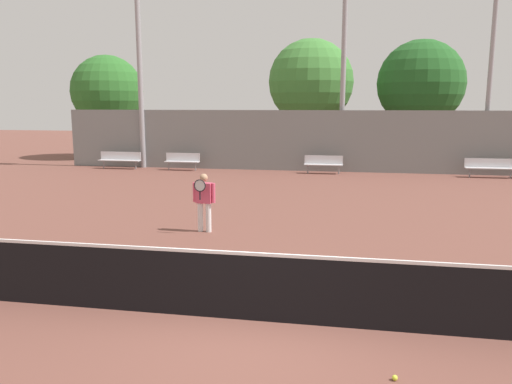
{
  "coord_description": "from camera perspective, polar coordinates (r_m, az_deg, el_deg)",
  "views": [
    {
      "loc": [
        1.28,
        -7.06,
        3.27
      ],
      "look_at": [
        -1.14,
        6.29,
        0.87
      ],
      "focal_mm": 35.0,
      "sensor_mm": 36.0,
      "label": 1
    }
  ],
  "objects": [
    {
      "name": "tree_green_tall",
      "position": [
        31.82,
        -16.62,
        10.93
      ],
      "size": [
        4.28,
        4.28,
        6.16
      ],
      "color": "brown",
      "rests_on": "ground_plane"
    },
    {
      "name": "light_pole_near_left",
      "position": [
        26.2,
        25.56,
        16.55
      ],
      "size": [
        0.9,
        0.6,
        11.2
      ],
      "color": "#939399",
      "rests_on": "ground_plane"
    },
    {
      "name": "tennis_net",
      "position": [
        7.68,
        -0.01,
        -10.73
      ],
      "size": [
        12.38,
        0.09,
        1.08
      ],
      "color": "black",
      "rests_on": "ground_plane"
    },
    {
      "name": "tree_dark_dense",
      "position": [
        30.83,
        6.28,
        12.37
      ],
      "size": [
        5.09,
        5.09,
        7.11
      ],
      "color": "brown",
      "rests_on": "ground_plane"
    },
    {
      "name": "back_fence",
      "position": [
        24.65,
        7.31,
        5.8
      ],
      "size": [
        26.25,
        0.06,
        2.97
      ],
      "color": "gray",
      "rests_on": "ground_plane"
    },
    {
      "name": "bench_courtside_near",
      "position": [
        24.75,
        25.18,
        2.71
      ],
      "size": [
        2.15,
        0.4,
        0.85
      ],
      "color": "silver",
      "rests_on": "ground_plane"
    },
    {
      "name": "tennis_ball",
      "position": [
        6.59,
        15.58,
        -19.78
      ],
      "size": [
        0.07,
        0.07,
        0.07
      ],
      "color": "#D1E038",
      "rests_on": "ground_plane"
    },
    {
      "name": "light_pole_far_right",
      "position": [
        26.69,
        -13.22,
        15.49
      ],
      "size": [
        0.9,
        0.6,
        10.28
      ],
      "color": "#939399",
      "rests_on": "ground_plane"
    },
    {
      "name": "bench_adjacent_court",
      "position": [
        25.23,
        -8.41,
        3.67
      ],
      "size": [
        1.75,
        0.4,
        0.85
      ],
      "color": "silver",
      "rests_on": "ground_plane"
    },
    {
      "name": "ground_plane",
      "position": [
        7.89,
        -0.01,
        -14.47
      ],
      "size": [
        100.0,
        100.0,
        0.0
      ],
      "primitive_type": "plane",
      "color": "brown"
    },
    {
      "name": "light_pole_center_back",
      "position": [
        25.14,
        10.07,
        17.21
      ],
      "size": [
        0.9,
        0.6,
        11.17
      ],
      "color": "#939399",
      "rests_on": "ground_plane"
    },
    {
      "name": "bench_courtside_far",
      "position": [
        23.93,
        7.72,
        3.35
      ],
      "size": [
        1.81,
        0.4,
        0.85
      ],
      "color": "silver",
      "rests_on": "ground_plane"
    },
    {
      "name": "tennis_player",
      "position": [
        12.88,
        -5.96,
        -0.8
      ],
      "size": [
        0.61,
        0.42,
        1.52
      ],
      "rotation": [
        0.0,
        0.0,
        -0.09
      ],
      "color": "silver",
      "rests_on": "ground_plane"
    },
    {
      "name": "tree_green_broad",
      "position": [
        30.84,
        18.31,
        11.68
      ],
      "size": [
        4.96,
        4.96,
        6.91
      ],
      "color": "brown",
      "rests_on": "ground_plane"
    },
    {
      "name": "bench_by_gate",
      "position": [
        26.48,
        -15.28,
        3.73
      ],
      "size": [
        2.18,
        0.4,
        0.85
      ],
      "color": "silver",
      "rests_on": "ground_plane"
    }
  ]
}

